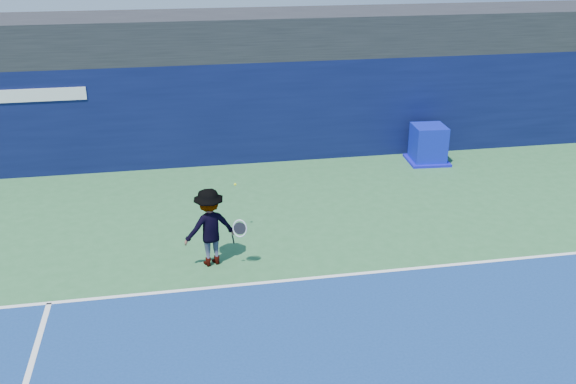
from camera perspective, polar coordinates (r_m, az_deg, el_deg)
name	(u,v)px	position (r m, az deg, el deg)	size (l,w,h in m)	color
ground	(349,373)	(10.61, 5.45, -15.71)	(80.00, 80.00, 0.00)	#2E6838
baseline	(309,278)	(13.02, 1.87, -7.68)	(24.00, 0.10, 0.01)	white
stadium_band	(250,33)	(19.86, -3.38, 13.89)	(36.00, 3.00, 1.20)	black
back_wall_assembly	(256,110)	(19.32, -2.87, 7.29)	(36.00, 1.03, 3.00)	#0A1038
equipment_cart	(428,145)	(19.68, 12.34, 4.07)	(1.25, 1.25, 1.12)	#0B15A2
tennis_player	(210,227)	(13.30, -6.97, -3.12)	(1.35, 0.90, 1.68)	white
tennis_ball	(235,184)	(14.52, -4.72, 0.68)	(0.06, 0.06, 0.06)	#CFE319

